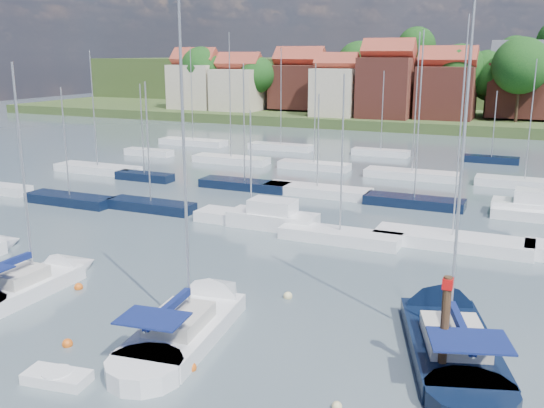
% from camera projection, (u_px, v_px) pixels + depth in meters
% --- Properties ---
extents(ground, '(260.00, 260.00, 0.00)m').
position_uv_depth(ground, '(397.00, 184.00, 63.11)').
color(ground, '#3F4C56').
rests_on(ground, ground).
extents(sailboat_left, '(2.72, 10.20, 13.92)m').
position_uv_depth(sailboat_left, '(42.00, 281.00, 35.27)').
color(sailboat_left, white).
rests_on(sailboat_left, ground).
extents(sailboat_centre, '(4.81, 12.87, 17.01)m').
position_uv_depth(sailboat_centre, '(199.00, 317.00, 30.50)').
color(sailboat_centre, white).
rests_on(sailboat_centre, ground).
extents(sailboat_navy, '(7.64, 14.18, 18.91)m').
position_uv_depth(sailboat_navy, '(444.00, 328.00, 29.24)').
color(sailboat_navy, black).
rests_on(sailboat_navy, ground).
extents(tender, '(2.87, 1.62, 0.59)m').
position_uv_depth(tender, '(57.00, 377.00, 25.03)').
color(tender, white).
rests_on(tender, ground).
extents(timber_piling, '(0.40, 0.40, 6.86)m').
position_uv_depth(timber_piling, '(443.00, 350.00, 24.86)').
color(timber_piling, '#4C331E').
rests_on(timber_piling, ground).
extents(buoy_c, '(0.50, 0.50, 0.50)m').
position_uv_depth(buoy_c, '(68.00, 346.00, 28.21)').
color(buoy_c, '#D85914').
rests_on(buoy_c, ground).
extents(buoy_d, '(0.48, 0.48, 0.48)m').
position_uv_depth(buoy_d, '(191.00, 370.00, 26.07)').
color(buoy_d, '#D85914').
rests_on(buoy_d, ground).
extents(buoy_e, '(0.50, 0.50, 0.50)m').
position_uv_depth(buoy_e, '(288.00, 298.00, 33.76)').
color(buoy_e, beige).
rests_on(buoy_e, ground).
extents(buoy_g, '(0.51, 0.51, 0.51)m').
position_uv_depth(buoy_g, '(79.00, 289.00, 35.05)').
color(buoy_g, '#D85914').
rests_on(buoy_g, ground).
extents(buoy_h, '(0.55, 0.55, 0.55)m').
position_uv_depth(buoy_h, '(444.00, 352.00, 27.60)').
color(buoy_h, beige).
rests_on(buoy_h, ground).
extents(marina_field, '(79.62, 41.41, 15.93)m').
position_uv_depth(marina_field, '(406.00, 191.00, 57.96)').
color(marina_field, white).
rests_on(marina_field, ground).
extents(far_shore_town, '(212.46, 90.00, 22.27)m').
position_uv_depth(far_shore_town, '(494.00, 91.00, 143.30)').
color(far_shore_town, '#3B4D26').
rests_on(far_shore_town, ground).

